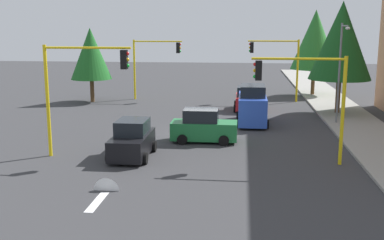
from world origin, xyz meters
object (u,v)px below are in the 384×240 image
at_px(tree_roadside_mid, 341,41).
at_px(car_red, 246,99).
at_px(car_black, 132,140).
at_px(traffic_signal_near_left, 305,88).
at_px(tree_roadside_far, 315,40).
at_px(traffic_signal_far_left, 278,58).
at_px(car_green, 203,127).
at_px(traffic_signal_far_right, 153,57).
at_px(delivery_van_blue, 252,106).
at_px(street_lamp_curbside, 341,63).
at_px(traffic_signal_near_right, 79,79).
at_px(tree_opposite_side, 91,54).

xyz_separation_m(tree_roadside_mid, car_red, (-1.07, -7.09, -4.80)).
bearing_deg(car_black, traffic_signal_near_left, 88.32).
bearing_deg(tree_roadside_far, traffic_signal_far_left, -43.62).
bearing_deg(car_green, tree_roadside_mid, 135.96).
distance_m(traffic_signal_far_right, delivery_van_blue, 14.01).
bearing_deg(tree_roadside_far, traffic_signal_near_left, -9.11).
height_order(street_lamp_curbside, delivery_van_blue, street_lamp_curbside).
bearing_deg(street_lamp_curbside, traffic_signal_near_left, -20.27).
height_order(traffic_signal_near_right, traffic_signal_far_left, traffic_signal_near_right).
xyz_separation_m(street_lamp_curbside, tree_roadside_mid, (-4.39, 0.80, 1.35)).
height_order(street_lamp_curbside, tree_roadside_far, tree_roadside_far).
xyz_separation_m(traffic_signal_far_right, tree_opposite_side, (2.00, -5.32, 0.42)).
distance_m(tree_opposite_side, delivery_van_blue, 16.88).
xyz_separation_m(traffic_signal_near_right, tree_roadside_far, (-24.00, 15.23, 1.35)).
distance_m(tree_roadside_mid, delivery_van_blue, 9.16).
bearing_deg(tree_opposite_side, traffic_signal_far_right, 110.60).
relative_size(tree_roadside_far, car_green, 2.14).
bearing_deg(delivery_van_blue, traffic_signal_far_right, -139.25).
bearing_deg(car_red, street_lamp_curbside, 49.05).
xyz_separation_m(tree_opposite_side, delivery_van_blue, (8.42, 14.30, -3.07)).
height_order(tree_roadside_mid, car_black, tree_roadside_mid).
bearing_deg(traffic_signal_near_left, car_green, -126.93).
height_order(traffic_signal_far_right, street_lamp_curbside, street_lamp_curbside).
height_order(traffic_signal_far_right, car_green, traffic_signal_far_right).
bearing_deg(tree_opposite_side, traffic_signal_near_left, 42.77).
xyz_separation_m(traffic_signal_near_left, car_red, (-15.07, -2.74, -2.93)).
bearing_deg(tree_opposite_side, car_black, 23.97).
xyz_separation_m(traffic_signal_far_right, tree_roadside_far, (-4.00, 15.18, 1.55)).
distance_m(traffic_signal_near_right, tree_roadside_far, 28.45).
relative_size(traffic_signal_far_left, car_red, 1.54).
distance_m(traffic_signal_far_right, tree_roadside_far, 15.77).
distance_m(traffic_signal_near_right, delivery_van_blue, 13.47).
height_order(car_green, car_red, same).
height_order(traffic_signal_near_right, car_black, traffic_signal_near_right).
bearing_deg(tree_roadside_far, car_red, -36.43).
distance_m(traffic_signal_far_left, street_lamp_curbside, 10.97).
bearing_deg(delivery_van_blue, traffic_signal_far_left, 167.11).
xyz_separation_m(tree_roadside_far, car_black, (23.74, -12.61, -4.59)).
xyz_separation_m(traffic_signal_near_left, tree_roadside_far, (-24.00, 3.85, 1.66)).
relative_size(tree_roadside_mid, car_black, 2.23).
bearing_deg(car_green, tree_roadside_far, 155.37).
xyz_separation_m(traffic_signal_near_left, delivery_van_blue, (-9.58, -2.35, -2.54)).
xyz_separation_m(traffic_signal_near_right, street_lamp_curbside, (-9.61, 14.93, 0.21)).
height_order(traffic_signal_near_left, tree_roadside_far, tree_roadside_far).
distance_m(street_lamp_curbside, car_black, 15.84).
relative_size(traffic_signal_near_right, car_red, 1.60).
height_order(traffic_signal_far_right, tree_roadside_far, tree_roadside_far).
bearing_deg(street_lamp_curbside, car_green, -57.69).
bearing_deg(street_lamp_curbside, traffic_signal_far_left, -161.32).
xyz_separation_m(tree_roadside_far, car_green, (20.00, -9.17, -4.59)).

